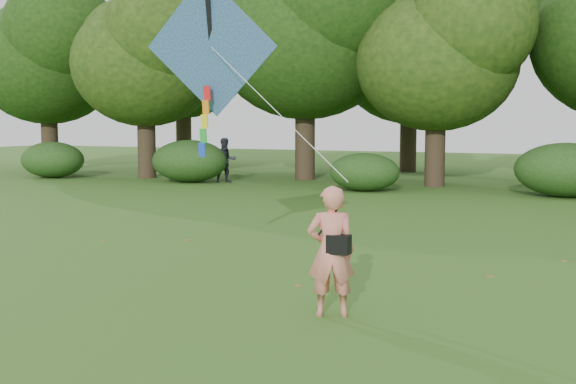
% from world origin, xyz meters
% --- Properties ---
extents(ground, '(100.00, 100.00, 0.00)m').
position_xyz_m(ground, '(0.00, 0.00, 0.00)').
color(ground, '#265114').
rests_on(ground, ground).
extents(man_kite_flyer, '(0.77, 0.65, 1.78)m').
position_xyz_m(man_kite_flyer, '(0.85, 0.45, 0.89)').
color(man_kite_flyer, '#E47E6B').
rests_on(man_kite_flyer, ground).
extents(bystander_left, '(1.15, 1.15, 1.88)m').
position_xyz_m(bystander_left, '(-10.48, 18.23, 0.94)').
color(bystander_left, '#242630').
rests_on(bystander_left, ground).
extents(crossbody_bag, '(0.43, 0.20, 0.71)m').
position_xyz_m(crossbody_bag, '(0.96, 0.42, 1.01)').
color(crossbody_bag, black).
rests_on(crossbody_bag, ground).
extents(flying_kite, '(4.79, 3.00, 3.38)m').
position_xyz_m(flying_kite, '(-2.40, 2.94, 3.93)').
color(flying_kite, '#2A4EB6').
rests_on(flying_kite, ground).
extents(tree_line, '(54.70, 15.30, 9.48)m').
position_xyz_m(tree_line, '(1.67, 22.88, 5.60)').
color(tree_line, '#3A2D1E').
rests_on(tree_line, ground).
extents(shrub_band, '(39.15, 3.22, 1.88)m').
position_xyz_m(shrub_band, '(-0.72, 17.60, 0.86)').
color(shrub_band, '#264919').
rests_on(shrub_band, ground).
extents(fallen_leaves, '(11.19, 11.14, 0.01)m').
position_xyz_m(fallen_leaves, '(-0.61, 3.02, 0.01)').
color(fallen_leaves, '#936028').
rests_on(fallen_leaves, ground).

